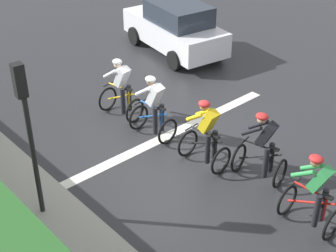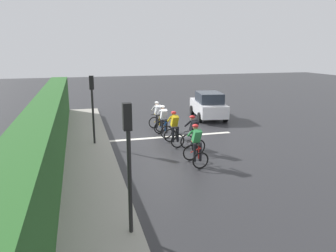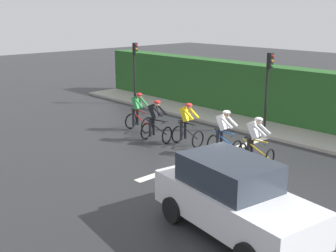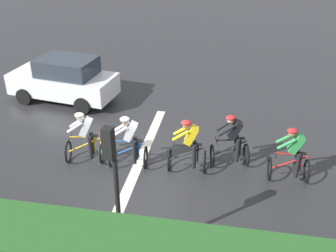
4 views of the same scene
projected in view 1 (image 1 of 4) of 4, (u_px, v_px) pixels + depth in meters
ground_plane at (167, 135)px, 12.99m from camera, size 80.00×80.00×0.00m
road_marking_stop_line at (168, 136)px, 12.96m from camera, size 7.00×0.30×0.01m
cyclist_lead at (314, 195)px, 9.68m from camera, size 0.73×1.11×1.66m
cyclist_second at (262, 149)px, 11.02m from camera, size 0.90×1.20×1.66m
cyclist_mid at (206, 136)px, 11.48m from camera, size 0.75×1.12×1.66m
cyclist_fourth at (154, 109)px, 12.53m from camera, size 0.78×1.14×1.66m
cyclist_trailing at (121, 90)px, 13.40m from camera, size 0.83×1.17×1.66m
car_white at (175, 28)px, 17.17m from camera, size 2.34×4.31×1.76m
traffic_light_near_crossing at (27, 120)px, 9.27m from camera, size 0.22×0.31×3.34m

